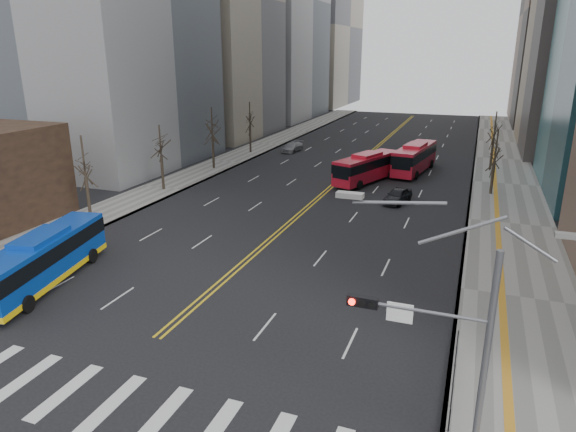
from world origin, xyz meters
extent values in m
plane|color=black|center=(0.00, 0.00, 0.00)|extent=(220.00, 220.00, 0.00)
cube|color=slate|center=(17.50, 45.00, 0.07)|extent=(7.00, 130.00, 0.15)
cube|color=slate|center=(-16.50, 45.00, 0.07)|extent=(5.00, 130.00, 0.15)
cube|color=silver|center=(-3.55, 0.00, 0.01)|extent=(0.70, 4.00, 0.01)
cube|color=silver|center=(-1.18, 0.00, 0.01)|extent=(0.70, 4.00, 0.01)
cube|color=silver|center=(1.18, 0.00, 0.01)|extent=(0.70, 4.00, 0.01)
cube|color=silver|center=(3.55, 0.00, 0.01)|extent=(0.70, 4.00, 0.01)
cube|color=gold|center=(-0.20, 55.00, 0.01)|extent=(0.15, 100.00, 0.01)
cube|color=gold|center=(0.20, 55.00, 0.01)|extent=(0.15, 100.00, 0.01)
cube|color=gray|center=(-30.00, 93.00, 24.00)|extent=(20.00, 26.00, 48.00)
cube|color=gray|center=(-29.00, 125.00, 20.00)|extent=(18.00, 30.00, 40.00)
cube|color=brown|center=(29.00, 103.00, 21.00)|extent=(18.00, 30.00, 42.00)
cylinder|color=gray|center=(15.20, 2.00, 4.00)|extent=(0.24, 0.24, 8.00)
cylinder|color=gray|center=(12.95, 2.00, 5.50)|extent=(4.50, 0.12, 0.12)
cube|color=black|center=(11.00, 2.00, 5.50)|extent=(1.10, 0.28, 0.38)
cylinder|color=#FF190C|center=(10.65, 1.84, 5.50)|extent=(0.24, 0.08, 0.24)
cylinder|color=black|center=(11.00, 1.84, 5.50)|extent=(0.24, 0.08, 0.24)
cylinder|color=black|center=(11.35, 1.84, 5.50)|extent=(0.24, 0.08, 0.24)
cube|color=white|center=(12.30, 2.00, 5.30)|extent=(0.90, 0.06, 0.70)
cube|color=#999993|center=(10.40, 2.00, 9.30)|extent=(0.90, 0.35, 0.18)
cube|color=black|center=(14.30, 6.00, 1.15)|extent=(0.04, 6.00, 0.04)
cylinder|color=black|center=(14.30, 3.00, 0.65)|extent=(0.06, 0.06, 1.00)
cylinder|color=black|center=(14.30, 4.50, 0.65)|extent=(0.06, 0.06, 1.00)
cylinder|color=black|center=(14.30, 6.00, 0.65)|extent=(0.06, 0.06, 1.00)
cylinder|color=black|center=(14.30, 7.50, 0.65)|extent=(0.06, 0.06, 1.00)
cylinder|color=black|center=(14.30, 9.00, 0.65)|extent=(0.06, 0.06, 1.00)
cylinder|color=#30261D|center=(-16.00, 19.00, 1.95)|extent=(0.28, 0.28, 3.90)
cylinder|color=#30261D|center=(-16.00, 30.00, 1.80)|extent=(0.28, 0.28, 3.60)
cylinder|color=#30261D|center=(-16.00, 41.00, 2.00)|extent=(0.28, 0.28, 4.00)
cylinder|color=#30261D|center=(-16.00, 52.00, 1.90)|extent=(0.28, 0.28, 3.80)
cylinder|color=#30261D|center=(16.00, 40.00, 1.75)|extent=(0.28, 0.28, 3.50)
cylinder|color=#30261D|center=(16.00, 52.00, 1.88)|extent=(0.28, 0.28, 3.75)
cube|color=#0B3AA9|center=(-10.13, 8.09, 1.66)|extent=(4.60, 11.36, 2.62)
cube|color=black|center=(-10.13, 8.09, 2.19)|extent=(4.66, 11.39, 0.95)
cube|color=#0B3AA9|center=(-10.13, 8.09, 3.07)|extent=(2.63, 4.19, 0.40)
cube|color=yellow|center=(-10.13, 8.09, 0.55)|extent=(4.66, 11.39, 0.35)
cylinder|color=black|center=(-8.25, 4.86, 0.50)|extent=(0.50, 1.04, 1.00)
cylinder|color=black|center=(-12.01, 11.33, 0.50)|extent=(0.50, 1.04, 1.00)
cylinder|color=black|center=(-9.74, 11.82, 0.50)|extent=(0.50, 1.04, 1.00)
cube|color=red|center=(3.08, 40.85, 1.66)|extent=(5.59, 10.38, 2.61)
cube|color=black|center=(3.08, 40.85, 2.19)|extent=(5.65, 10.42, 0.95)
cube|color=red|center=(3.08, 40.85, 3.06)|extent=(2.94, 3.98, 0.40)
cylinder|color=black|center=(0.90, 38.16, 0.50)|extent=(0.62, 1.04, 1.00)
cylinder|color=black|center=(3.09, 37.39, 0.50)|extent=(0.62, 1.04, 1.00)
cylinder|color=black|center=(3.08, 44.31, 0.50)|extent=(0.62, 1.04, 1.00)
cylinder|color=black|center=(5.27, 43.53, 0.50)|extent=(0.62, 1.04, 1.00)
cube|color=red|center=(7.40, 47.62, 1.76)|extent=(4.01, 11.13, 2.82)
cube|color=black|center=(7.40, 47.62, 2.31)|extent=(4.07, 11.16, 1.01)
cube|color=red|center=(7.40, 47.62, 3.27)|extent=(2.50, 4.05, 0.40)
cylinder|color=black|center=(5.68, 44.35, 0.50)|extent=(0.44, 1.03, 1.00)
cylinder|color=black|center=(8.12, 44.00, 0.50)|extent=(0.44, 1.03, 1.00)
cylinder|color=black|center=(6.67, 51.25, 0.50)|extent=(0.44, 1.03, 1.00)
cylinder|color=black|center=(9.12, 50.89, 0.50)|extent=(0.44, 1.03, 1.00)
imported|color=black|center=(7.60, 33.82, 0.72)|extent=(2.62, 4.49, 1.43)
imported|color=gray|center=(-10.83, 55.26, 0.68)|extent=(2.17, 4.80, 1.36)
imported|color=black|center=(7.26, 65.19, 0.60)|extent=(2.95, 4.66, 1.20)
camera|label=1|loc=(14.16, -14.06, 13.84)|focal=32.00mm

